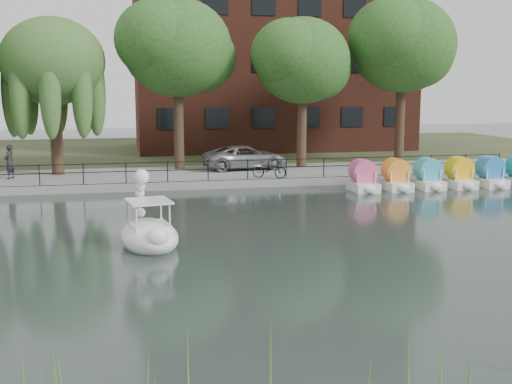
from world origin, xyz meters
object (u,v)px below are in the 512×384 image
object	(u,v)px
bicycle	(269,168)
swan_boat	(149,230)
pedestrian	(9,159)
minivan	(246,156)

from	to	relation	value
bicycle	swan_boat	distance (m)	13.11
bicycle	pedestrian	bearing A→B (deg)	103.15
bicycle	pedestrian	xyz separation A→B (m)	(-12.87, 2.42, 0.49)
bicycle	swan_boat	world-z (taller)	swan_boat
minivan	swan_boat	size ratio (longest dim) A/B	1.78
minivan	bicycle	size ratio (longest dim) A/B	3.17
bicycle	pedestrian	distance (m)	13.11
minivan	pedestrian	world-z (taller)	pedestrian
pedestrian	swan_boat	distance (m)	15.19
swan_boat	minivan	bearing A→B (deg)	58.08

